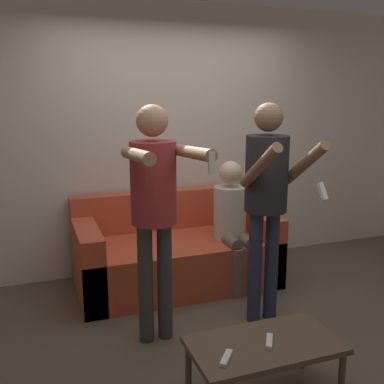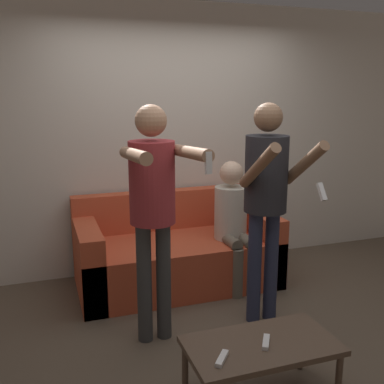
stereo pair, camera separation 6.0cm
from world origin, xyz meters
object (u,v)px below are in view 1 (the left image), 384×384
coffee_table (265,349)px  remote_far (269,341)px  person_seated (233,218)px  couch (175,254)px  remote_near (226,358)px  person_standing_left (155,197)px  person_standing_right (267,188)px

coffee_table → remote_far: bearing=-45.4°
person_seated → remote_far: person_seated is taller
couch → coffee_table: size_ratio=2.09×
coffee_table → remote_near: (-0.29, -0.09, 0.05)m
person_seated → remote_near: 1.88m
person_standing_left → coffee_table: size_ratio=1.95×
person_standing_left → remote_near: (0.13, -0.96, -0.71)m
person_seated → coffee_table: person_seated is taller
person_standing_right → coffee_table: person_standing_right is taller
person_standing_left → coffee_table: person_standing_left is taller
couch → person_standing_right: 1.32m
remote_far → coffee_table: bearing=134.6°
couch → person_standing_left: 1.33m
couch → person_seated: 0.66m
person_standing_right → coffee_table: size_ratio=1.96×
person_standing_right → remote_far: person_standing_right is taller
couch → remote_near: (-0.32, -1.90, 0.10)m
remote_near → person_standing_left: bearing=97.9°
couch → person_standing_right: bearing=-64.4°
couch → person_standing_left: (-0.45, -0.95, 0.81)m
person_seated → remote_near: bearing=-115.9°
couch → person_standing_left: person_standing_left is taller
person_standing_left → remote_near: 1.20m
remote_near → remote_far: same height
person_seated → remote_far: size_ratio=8.19×
person_seated → coffee_table: bearing=-108.3°
couch → person_standing_right: size_ratio=1.07×
coffee_table → remote_far: (0.02, -0.02, 0.05)m
person_seated → remote_near: (-0.82, -1.68, -0.27)m
remote_far → couch: bearing=89.7°
person_standing_left → person_seated: person_standing_left is taller
person_standing_left → remote_far: 1.22m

